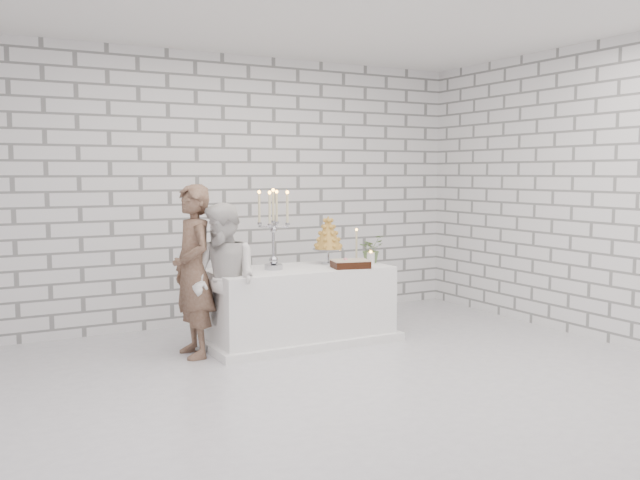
{
  "coord_description": "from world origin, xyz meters",
  "views": [
    {
      "loc": [
        -2.73,
        -4.77,
        1.69
      ],
      "look_at": [
        0.39,
        0.96,
        1.05
      ],
      "focal_mm": 38.52,
      "sensor_mm": 36.0,
      "label": 1
    }
  ],
  "objects_px": {
    "bride": "(224,281)",
    "croquembouche": "(328,240)",
    "cake_table": "(300,305)",
    "groom": "(193,271)",
    "candelabra": "(273,229)"
  },
  "relations": [
    {
      "from": "cake_table",
      "to": "groom",
      "type": "height_order",
      "value": "groom"
    },
    {
      "from": "bride",
      "to": "cake_table",
      "type": "bearing_deg",
      "value": 80.45
    },
    {
      "from": "candelabra",
      "to": "croquembouche",
      "type": "bearing_deg",
      "value": 9.9
    },
    {
      "from": "bride",
      "to": "croquembouche",
      "type": "relative_size",
      "value": 2.83
    },
    {
      "from": "bride",
      "to": "croquembouche",
      "type": "height_order",
      "value": "bride"
    },
    {
      "from": "bride",
      "to": "groom",
      "type": "bearing_deg",
      "value": -157.65
    },
    {
      "from": "cake_table",
      "to": "candelabra",
      "type": "xyz_separation_m",
      "value": [
        -0.27,
        0.02,
        0.77
      ]
    },
    {
      "from": "candelabra",
      "to": "croquembouche",
      "type": "relative_size",
      "value": 1.57
    },
    {
      "from": "cake_table",
      "to": "bride",
      "type": "relative_size",
      "value": 1.27
    },
    {
      "from": "croquembouche",
      "to": "candelabra",
      "type": "bearing_deg",
      "value": -170.1
    },
    {
      "from": "croquembouche",
      "to": "groom",
      "type": "bearing_deg",
      "value": -174.5
    },
    {
      "from": "cake_table",
      "to": "groom",
      "type": "relative_size",
      "value": 1.13
    },
    {
      "from": "cake_table",
      "to": "bride",
      "type": "xyz_separation_m",
      "value": [
        -0.87,
        -0.22,
        0.34
      ]
    },
    {
      "from": "croquembouche",
      "to": "cake_table",
      "type": "bearing_deg",
      "value": -161.54
    },
    {
      "from": "groom",
      "to": "candelabra",
      "type": "xyz_separation_m",
      "value": [
        0.82,
        0.03,
        0.35
      ]
    }
  ]
}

